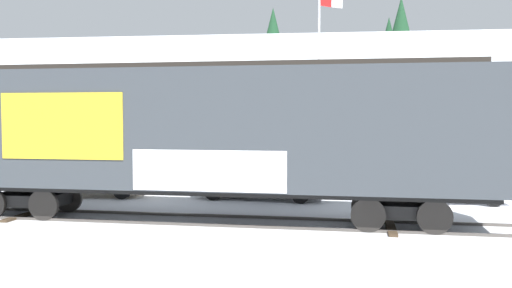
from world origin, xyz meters
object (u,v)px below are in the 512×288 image
at_px(freight_car, 204,131).
at_px(parked_car_black, 261,175).
at_px(flagpole, 323,53).
at_px(parked_car_tan, 90,176).
at_px(parked_car_white, 438,181).

distance_m(freight_car, parked_car_black, 5.11).
distance_m(freight_car, flagpole, 13.24).
height_order(flagpole, parked_car_tan, flagpole).
xyz_separation_m(parked_car_black, parked_car_white, (6.37, -0.02, -0.09)).
bearing_deg(parked_car_black, flagpole, 74.07).
height_order(freight_car, parked_car_black, freight_car).
height_order(freight_car, flagpole, flagpole).
distance_m(flagpole, parked_car_tan, 12.93).
relative_size(flagpole, parked_car_white, 2.04).
xyz_separation_m(flagpole, parked_car_black, (-2.19, -7.67, -5.32)).
xyz_separation_m(parked_car_tan, parked_car_black, (6.60, 0.12, 0.09)).
bearing_deg(parked_car_white, freight_car, -148.15).
bearing_deg(flagpole, parked_car_white, -61.48).
relative_size(parked_car_tan, parked_car_black, 0.91).
xyz_separation_m(flagpole, parked_car_white, (4.18, -7.69, -5.41)).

